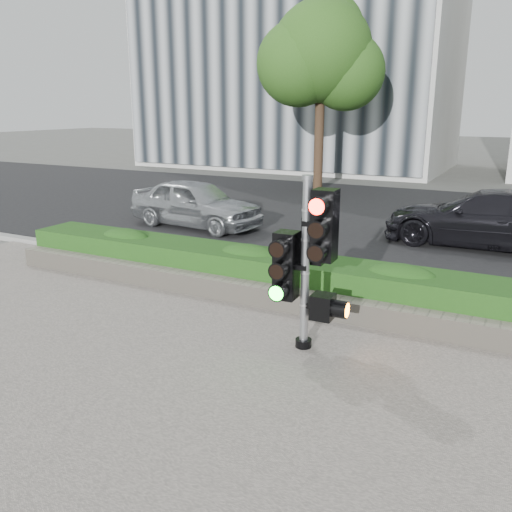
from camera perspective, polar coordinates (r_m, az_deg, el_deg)
ground at (r=7.22m, az=-1.97°, el=-10.86°), size 120.00×120.00×0.00m
sidewalk at (r=5.49m, az=-15.75°, el=-20.65°), size 16.00×11.00×0.03m
road at (r=16.27m, az=15.58°, el=3.57°), size 60.00×13.00×0.02m
curb at (r=9.86m, az=7.05°, el=-3.24°), size 60.00×0.25×0.12m
stone_wall at (r=8.71m, az=4.17°, el=-4.73°), size 12.00×0.32×0.34m
hedge at (r=9.23m, az=5.80°, el=-2.49°), size 12.00×1.00×0.68m
building_left at (r=31.42m, az=4.69°, el=23.27°), size 16.00×9.00×15.00m
tree_left at (r=21.69m, az=6.92°, el=20.22°), size 4.61×4.03×7.34m
traffic_signal at (r=7.11m, az=5.58°, el=0.09°), size 0.81×0.60×2.34m
car_silver at (r=14.84m, az=-6.37°, el=5.54°), size 3.95×1.94×1.30m
car_dark at (r=13.71m, az=23.12°, el=3.66°), size 4.68×2.01×1.34m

